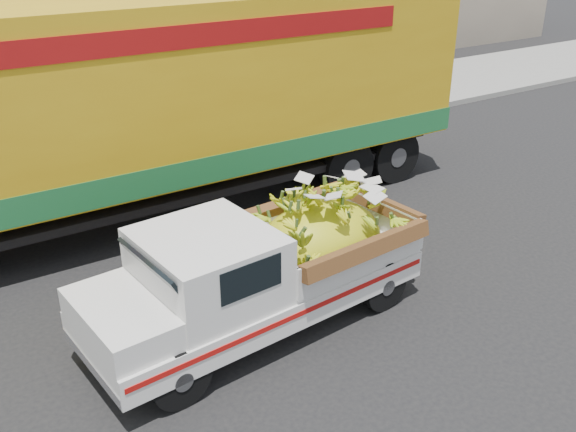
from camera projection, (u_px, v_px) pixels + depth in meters
ground at (369, 325)px, 8.57m from camera, size 100.00×100.00×0.00m
curb at (158, 162)px, 13.99m from camera, size 60.00×0.25×0.15m
sidewalk at (124, 137)px, 15.58m from camera, size 60.00×4.00×0.14m
pickup_truck at (278, 262)px, 8.39m from camera, size 4.64×2.03×1.58m
semi_trailer at (150, 102)px, 10.78m from camera, size 12.00×2.56×3.80m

